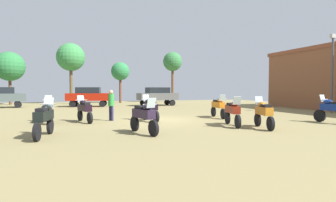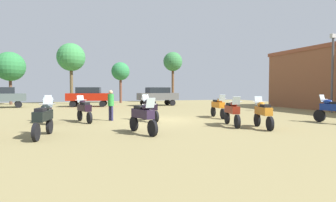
{
  "view_description": "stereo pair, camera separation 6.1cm",
  "coord_description": "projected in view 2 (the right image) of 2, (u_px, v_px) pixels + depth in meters",
  "views": [
    {
      "loc": [
        -4.48,
        -15.08,
        1.82
      ],
      "look_at": [
        2.9,
        6.82,
        0.81
      ],
      "focal_mm": 28.95,
      "sensor_mm": 36.0,
      "label": 1
    },
    {
      "loc": [
        -4.42,
        -15.1,
        1.82
      ],
      "look_at": [
        2.9,
        6.82,
        0.81
      ],
      "focal_mm": 28.95,
      "sensor_mm": 36.0,
      "label": 2
    }
  ],
  "objects": [
    {
      "name": "motorcycle_1",
      "position": [
        232.0,
        111.0,
        13.17
      ],
      "size": [
        0.79,
        2.21,
        1.47
      ],
      "rotation": [
        0.0,
        0.0,
        2.89
      ],
      "color": "black",
      "rests_on": "ground"
    },
    {
      "name": "tree_4",
      "position": [
        71.0,
        58.0,
        33.95
      ],
      "size": [
        3.47,
        3.47,
        7.56
      ],
      "color": "brown",
      "rests_on": "ground"
    },
    {
      "name": "tree_2",
      "position": [
        121.0,
        72.0,
        35.6
      ],
      "size": [
        2.38,
        2.38,
        5.36
      ],
      "color": "brown",
      "rests_on": "ground"
    },
    {
      "name": "car_1",
      "position": [
        89.0,
        95.0,
        27.96
      ],
      "size": [
        4.57,
        2.6,
        2.0
      ],
      "rotation": [
        0.0,
        0.0,
        1.38
      ],
      "color": "black",
      "rests_on": "ground"
    },
    {
      "name": "person_1",
      "position": [
        111.0,
        103.0,
        15.45
      ],
      "size": [
        0.48,
        0.48,
        1.75
      ],
      "rotation": [
        0.0,
        0.0,
        5.34
      ],
      "color": "#2A284D",
      "rests_on": "ground"
    },
    {
      "name": "motorcycle_11",
      "position": [
        218.0,
        106.0,
        17.01
      ],
      "size": [
        0.64,
        2.25,
        1.48
      ],
      "rotation": [
        0.0,
        0.0,
        3.02
      ],
      "color": "black",
      "rests_on": "ground"
    },
    {
      "name": "motorcycle_5",
      "position": [
        84.0,
        109.0,
        14.75
      ],
      "size": [
        0.84,
        2.15,
        1.45
      ],
      "rotation": [
        0.0,
        0.0,
        0.3
      ],
      "color": "black",
      "rests_on": "ground"
    },
    {
      "name": "lamp_post",
      "position": [
        332.0,
        69.0,
        20.55
      ],
      "size": [
        0.44,
        0.24,
        5.98
      ],
      "color": "#47474C",
      "rests_on": "ground"
    },
    {
      "name": "motorcycle_8",
      "position": [
        263.0,
        113.0,
        12.4
      ],
      "size": [
        0.79,
        2.06,
        1.46
      ],
      "rotation": [
        0.0,
        0.0,
        -0.28
      ],
      "color": "black",
      "rests_on": "ground"
    },
    {
      "name": "motorcycle_3",
      "position": [
        43.0,
        118.0,
        10.12
      ],
      "size": [
        0.7,
        2.24,
        1.47
      ],
      "rotation": [
        0.0,
        0.0,
        -0.18
      ],
      "color": "black",
      "rests_on": "ground"
    },
    {
      "name": "motorcycle_6",
      "position": [
        143.0,
        116.0,
        10.92
      ],
      "size": [
        0.79,
        2.2,
        1.47
      ],
      "rotation": [
        0.0,
        0.0,
        3.4
      ],
      "color": "black",
      "rests_on": "ground"
    },
    {
      "name": "car_2",
      "position": [
        158.0,
        95.0,
        29.71
      ],
      "size": [
        4.45,
        2.2,
        2.0
      ],
      "rotation": [
        0.0,
        0.0,
        1.67
      ],
      "color": "black",
      "rests_on": "ground"
    },
    {
      "name": "motorcycle_13",
      "position": [
        332.0,
        109.0,
        14.26
      ],
      "size": [
        0.64,
        2.12,
        1.5
      ],
      "rotation": [
        0.0,
        0.0,
        0.14
      ],
      "color": "black",
      "rests_on": "ground"
    },
    {
      "name": "tree_1",
      "position": [
        173.0,
        62.0,
        38.09
      ],
      "size": [
        2.68,
        2.68,
        7.04
      ],
      "color": "brown",
      "rests_on": "ground"
    },
    {
      "name": "tree_5",
      "position": [
        10.0,
        67.0,
        31.51
      ],
      "size": [
        3.39,
        3.39,
        6.15
      ],
      "color": "brown",
      "rests_on": "ground"
    },
    {
      "name": "motorcycle_4",
      "position": [
        150.0,
        108.0,
        15.28
      ],
      "size": [
        0.65,
        2.25,
        1.48
      ],
      "rotation": [
        0.0,
        0.0,
        0.14
      ],
      "color": "black",
      "rests_on": "ground"
    },
    {
      "name": "ground_plane",
      "position": [
        158.0,
        120.0,
        15.78
      ],
      "size": [
        44.0,
        52.0,
        0.02
      ],
      "color": "olive"
    },
    {
      "name": "motorcycle_10",
      "position": [
        48.0,
        109.0,
        14.45
      ],
      "size": [
        0.62,
        2.11,
        1.47
      ],
      "rotation": [
        0.0,
        0.0,
        0.07
      ],
      "color": "black",
      "rests_on": "ground"
    },
    {
      "name": "car_3",
      "position": [
        1.0,
        96.0,
        26.1
      ],
      "size": [
        4.58,
        2.65,
        2.0
      ],
      "rotation": [
        0.0,
        0.0,
        1.78
      ],
      "color": "black",
      "rests_on": "ground"
    }
  ]
}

